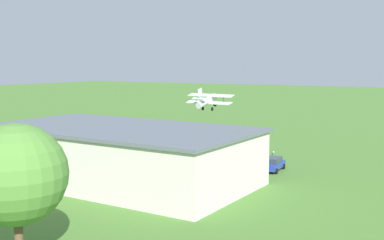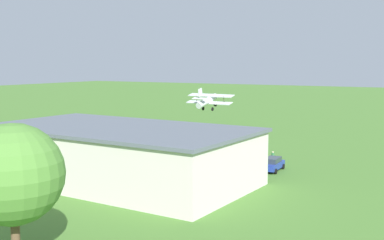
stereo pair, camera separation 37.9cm
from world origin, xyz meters
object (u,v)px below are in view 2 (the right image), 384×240
object	(u,v)px
person_watching_takeoff	(273,158)
tree_at_field_edge	(13,174)
car_yellow	(38,138)
car_silver	(9,135)
car_blue	(273,164)
person_walking_on_apron	(139,144)
person_crossing_taxiway	(117,142)
biplane	(208,100)
car_red	(68,142)
hangar	(120,154)
car_green	(96,146)

from	to	relation	value
person_watching_takeoff	tree_at_field_edge	size ratio (longest dim) A/B	0.18
car_yellow	car_silver	xyz separation A→B (m)	(7.01, -0.28, 0.02)
car_blue	person_walking_on_apron	world-z (taller)	person_walking_on_apron
car_yellow	person_crossing_taxiway	xyz separation A→B (m)	(-13.31, -3.21, -0.01)
biplane	car_blue	world-z (taller)	biplane
car_yellow	car_red	bearing A→B (deg)	174.97
car_yellow	person_watching_takeoff	world-z (taller)	person_watching_takeoff
hangar	car_red	distance (m)	24.15
car_green	person_crossing_taxiway	distance (m)	4.46
car_red	car_green	bearing A→B (deg)	174.06
person_watching_takeoff	person_crossing_taxiway	bearing A→B (deg)	-0.42
person_crossing_taxiway	car_red	bearing A→B (deg)	31.57
car_green	car_red	distance (m)	5.92
hangar	car_silver	world-z (taller)	hangar
car_silver	tree_at_field_edge	size ratio (longest dim) A/B	0.48
car_yellow	car_silver	world-z (taller)	car_silver
car_silver	person_crossing_taxiway	xyz separation A→B (m)	(-20.31, -2.93, -0.03)
person_watching_takeoff	person_walking_on_apron	bearing A→B (deg)	0.40
biplane	person_crossing_taxiway	size ratio (longest dim) A/B	5.36
hangar	car_yellow	size ratio (longest dim) A/B	6.25
person_crossing_taxiway	tree_at_field_edge	distance (m)	44.36
tree_at_field_edge	person_crossing_taxiway	bearing A→B (deg)	-59.98
car_blue	person_crossing_taxiway	bearing A→B (deg)	-8.35
person_crossing_taxiway	tree_at_field_edge	xyz separation A→B (m)	(-22.05, 38.16, 5.08)
person_watching_takeoff	car_green	bearing A→B (deg)	9.53
car_silver	tree_at_field_edge	distance (m)	55.33
car_green	car_blue	bearing A→B (deg)	-178.79
car_blue	tree_at_field_edge	distance (m)	34.93
hangar	person_watching_takeoff	bearing A→B (deg)	-123.57
car_blue	person_crossing_taxiway	world-z (taller)	person_crossing_taxiway
hangar	car_red	bearing A→B (deg)	-33.36
biplane	car_yellow	size ratio (longest dim) A/B	1.87
car_silver	car_green	bearing A→B (deg)	175.66
car_green	tree_at_field_edge	world-z (taller)	tree_at_field_edge
person_watching_takeoff	person_walking_on_apron	distance (m)	20.77
car_blue	person_walking_on_apron	distance (m)	22.42
person_watching_takeoff	car_blue	bearing A→B (deg)	110.30
car_green	person_watching_takeoff	bearing A→B (deg)	-170.47
biplane	person_crossing_taxiway	distance (m)	18.87
car_green	person_watching_takeoff	xyz separation A→B (m)	(-25.39, -4.26, 0.01)
tree_at_field_edge	car_blue	bearing A→B (deg)	-97.25
car_green	car_red	xyz separation A→B (m)	(5.89, -0.61, -0.02)
car_green	car_red	world-z (taller)	car_green
hangar	tree_at_field_edge	distance (m)	22.83
biplane	person_crossing_taxiway	xyz separation A→B (m)	(6.83, 16.70, -5.50)
car_blue	person_walking_on_apron	bearing A→B (deg)	-9.11
tree_at_field_edge	biplane	bearing A→B (deg)	-74.50
hangar	car_red	size ratio (longest dim) A/B	6.51
person_walking_on_apron	hangar	bearing A→B (deg)	119.78
car_blue	car_silver	distance (m)	46.74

